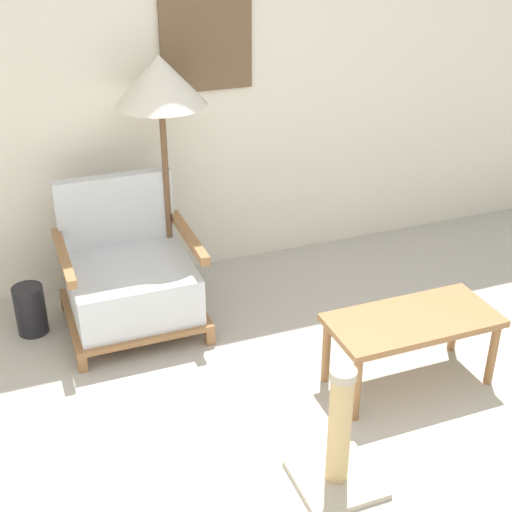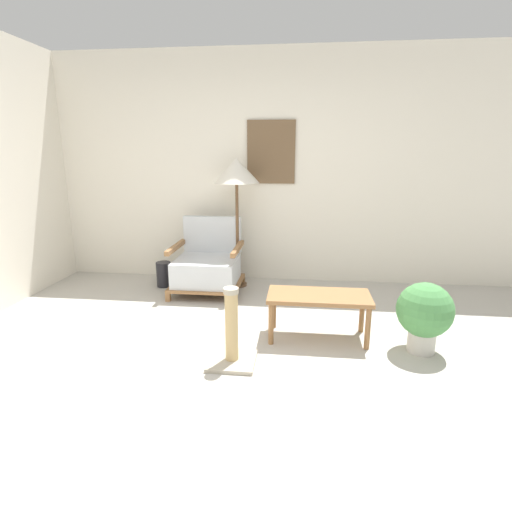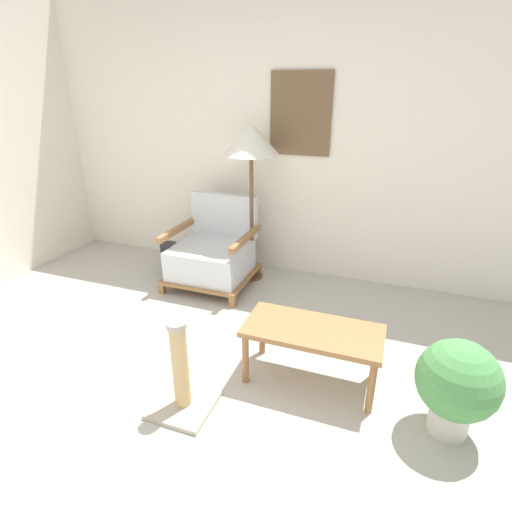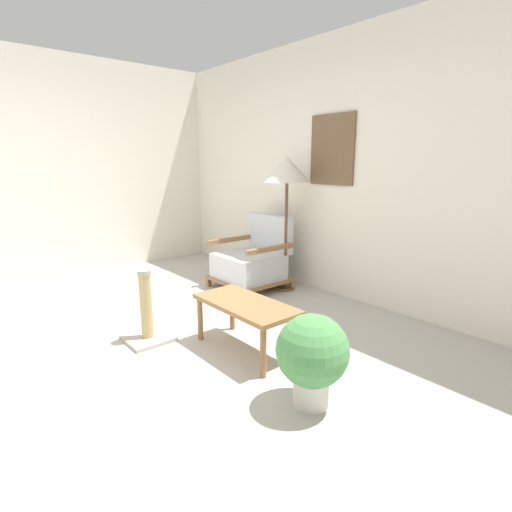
# 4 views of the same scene
# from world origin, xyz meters

# --- Properties ---
(ground_plane) EXTENTS (14.00, 14.00, 0.00)m
(ground_plane) POSITION_xyz_m (0.00, 0.00, 0.00)
(ground_plane) COLOR #B7B2A8
(wall_back) EXTENTS (8.00, 0.09, 2.70)m
(wall_back) POSITION_xyz_m (0.00, 2.48, 1.35)
(wall_back) COLOR silver
(wall_back) RESTS_ON ground_plane
(armchair) EXTENTS (0.76, 0.72, 0.82)m
(armchair) POSITION_xyz_m (-0.58, 1.90, 0.30)
(armchair) COLOR olive
(armchair) RESTS_ON ground_plane
(floor_lamp) EXTENTS (0.52, 0.52, 1.49)m
(floor_lamp) POSITION_xyz_m (-0.28, 2.14, 1.32)
(floor_lamp) COLOR brown
(floor_lamp) RESTS_ON ground_plane
(coffee_table) EXTENTS (0.86, 0.41, 0.39)m
(coffee_table) POSITION_xyz_m (0.62, 0.84, 0.34)
(coffee_table) COLOR olive
(coffee_table) RESTS_ON ground_plane
(vase) EXTENTS (0.17, 0.17, 0.29)m
(vase) POSITION_xyz_m (-1.14, 2.01, 0.15)
(vase) COLOR black
(vase) RESTS_ON ground_plane
(potted_plant) EXTENTS (0.43, 0.43, 0.57)m
(potted_plant) POSITION_xyz_m (1.44, 0.68, 0.33)
(potted_plant) COLOR beige
(potted_plant) RESTS_ON ground_plane
(scratching_post) EXTENTS (0.35, 0.35, 0.60)m
(scratching_post) POSITION_xyz_m (-0.03, 0.34, 0.20)
(scratching_post) COLOR #B2A893
(scratching_post) RESTS_ON ground_plane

